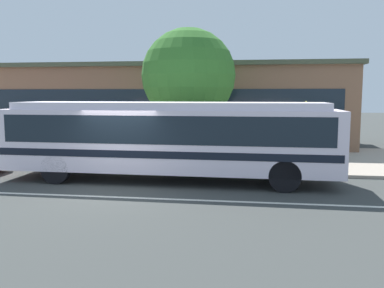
# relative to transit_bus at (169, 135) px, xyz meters

# --- Properties ---
(ground_plane) EXTENTS (120.00, 120.00, 0.00)m
(ground_plane) POSITION_rel_transit_bus_xyz_m (-1.41, -1.73, -1.60)
(ground_plane) COLOR #383C3A
(sidewalk_slab) EXTENTS (60.00, 8.00, 0.12)m
(sidewalk_slab) POSITION_rel_transit_bus_xyz_m (-1.41, 5.35, -1.54)
(sidewalk_slab) COLOR #A49787
(sidewalk_slab) RESTS_ON ground_plane
(lane_stripe_center) EXTENTS (56.00, 0.16, 0.01)m
(lane_stripe_center) POSITION_rel_transit_bus_xyz_m (-1.41, -2.53, -1.60)
(lane_stripe_center) COLOR silver
(lane_stripe_center) RESTS_ON ground_plane
(transit_bus) EXTENTS (11.52, 2.67, 2.74)m
(transit_bus) POSITION_rel_transit_bus_xyz_m (0.00, 0.00, 0.00)
(transit_bus) COLOR white
(transit_bus) RESTS_ON ground_plane
(pedestrian_waiting_near_sign) EXTENTS (0.42, 0.42, 1.68)m
(pedestrian_waiting_near_sign) POSITION_rel_transit_bus_xyz_m (-4.20, 2.74, -0.50)
(pedestrian_waiting_near_sign) COLOR navy
(pedestrian_waiting_near_sign) RESTS_ON sidewalk_slab
(pedestrian_walking_along_curb) EXTENTS (0.37, 0.37, 1.65)m
(pedestrian_walking_along_curb) POSITION_rel_transit_bus_xyz_m (-0.74, 3.41, -0.51)
(pedestrian_walking_along_curb) COLOR #313633
(pedestrian_walking_along_curb) RESTS_ON sidewalk_slab
(pedestrian_standing_by_tree) EXTENTS (0.35, 0.35, 1.67)m
(pedestrian_standing_by_tree) POSITION_rel_transit_bus_xyz_m (-2.42, 2.25, -0.50)
(pedestrian_standing_by_tree) COLOR #272F45
(pedestrian_standing_by_tree) RESTS_ON sidewalk_slab
(bus_stop_sign) EXTENTS (0.08, 0.44, 2.64)m
(bus_stop_sign) POSITION_rel_transit_bus_xyz_m (4.82, 2.06, 0.21)
(bus_stop_sign) COLOR gray
(bus_stop_sign) RESTS_ON sidewalk_slab
(street_tree_near_stop) EXTENTS (4.21, 4.21, 5.84)m
(street_tree_near_stop) POSITION_rel_transit_bus_xyz_m (-0.04, 4.62, 2.25)
(street_tree_near_stop) COLOR brown
(street_tree_near_stop) RESTS_ON sidewalk_slab
(station_building) EXTENTS (20.63, 7.90, 4.74)m
(station_building) POSITION_rel_transit_bus_xyz_m (-1.96, 11.33, 0.78)
(station_building) COLOR brown
(station_building) RESTS_ON ground_plane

